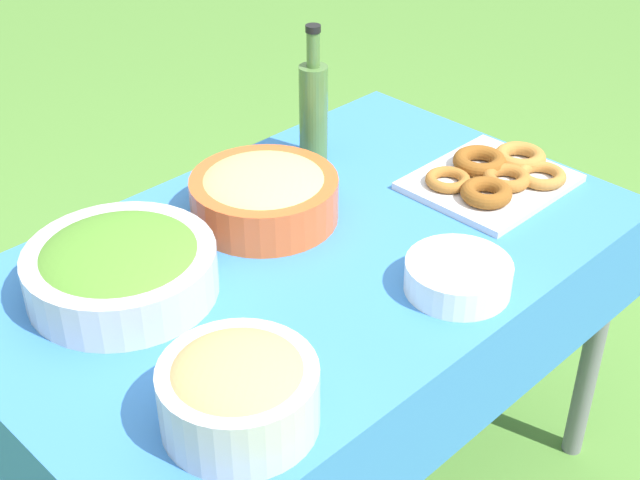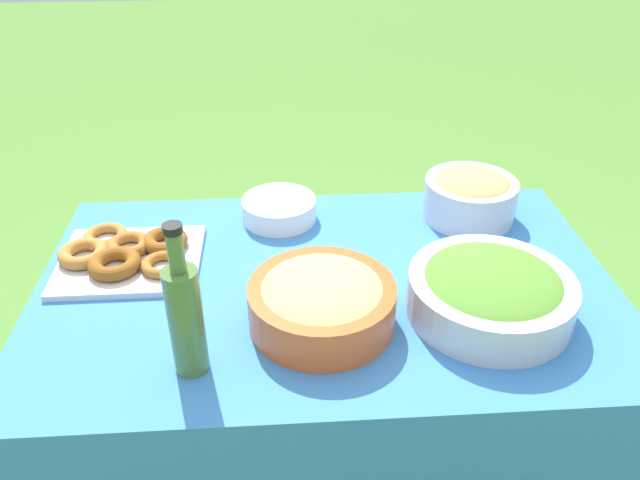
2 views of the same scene
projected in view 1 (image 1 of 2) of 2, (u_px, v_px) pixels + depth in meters
The scene contains 7 objects.
picnic_table at pixel (307, 290), 1.84m from camera, with size 1.34×0.84×0.75m.
salad_bowl at pixel (121, 267), 1.63m from camera, with size 0.35×0.35×0.11m.
pasta_bowl at pixel (264, 193), 1.85m from camera, with size 0.31×0.31×0.12m.
donut_platter at pixel (495, 176), 1.99m from camera, with size 0.36×0.30×0.05m.
plate_stack at pixel (458, 276), 1.65m from camera, with size 0.20×0.20×0.06m.
olive_oil_bottle at pixel (313, 108), 2.04m from camera, with size 0.07×0.07×0.32m.
bread_bowl at pixel (239, 390), 1.34m from camera, with size 0.25×0.25×0.13m.
Camera 1 is at (-1.02, -1.07, 1.75)m, focal length 50.00 mm.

